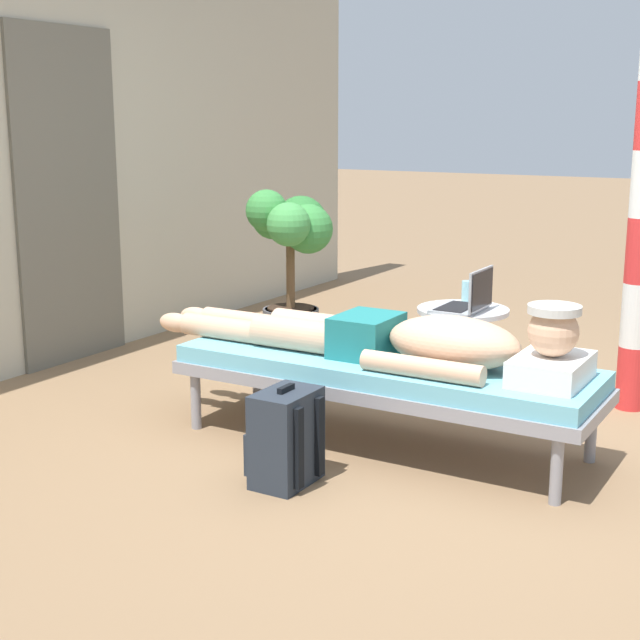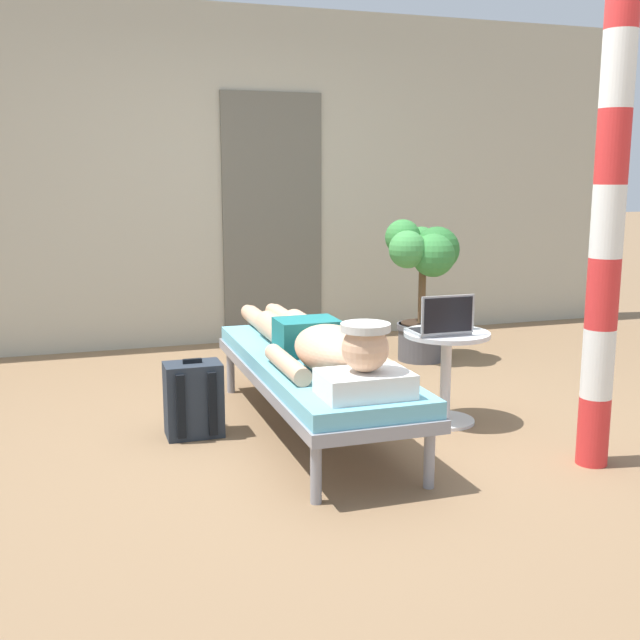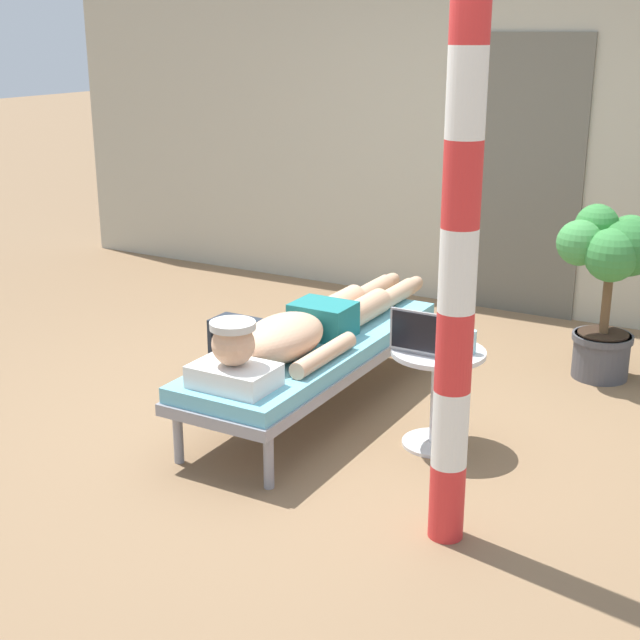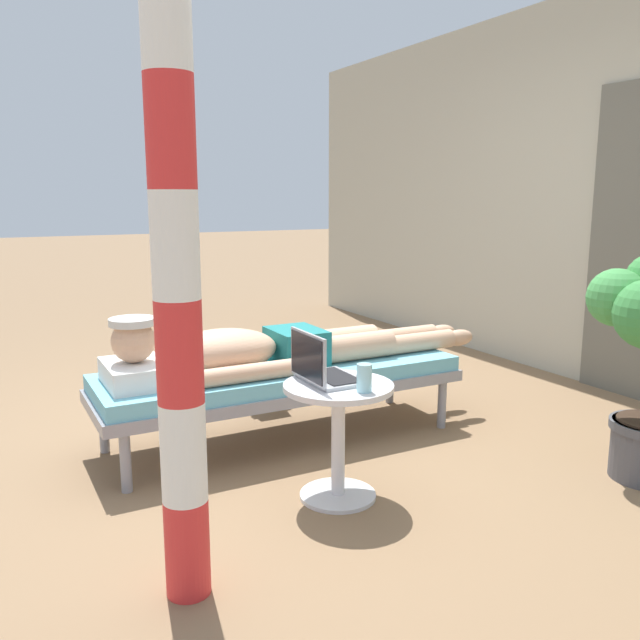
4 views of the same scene
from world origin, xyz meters
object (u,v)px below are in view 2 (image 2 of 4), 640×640
object	(u,v)px
lounge_chair	(312,370)
laptop	(442,324)
drink_glass	(468,319)
porch_post	(608,222)
potted_plant	(423,269)
backpack	(193,400)
side_table	(446,361)
person_reclining	(318,343)

from	to	relation	value
lounge_chair	laptop	distance (m)	0.75
lounge_chair	drink_glass	size ratio (longest dim) A/B	16.80
lounge_chair	porch_post	xyz separation A→B (m)	(1.15, -0.88, 0.83)
porch_post	drink_glass	bearing A→B (deg)	105.68
potted_plant	porch_post	bearing A→B (deg)	-93.47
potted_plant	lounge_chair	bearing A→B (deg)	-134.32
backpack	porch_post	xyz separation A→B (m)	(1.77, -1.02, 0.98)
side_table	drink_glass	world-z (taller)	drink_glass
side_table	potted_plant	distance (m)	1.52
side_table	laptop	size ratio (longest dim) A/B	1.69
lounge_chair	person_reclining	bearing A→B (deg)	-90.00
porch_post	potted_plant	bearing A→B (deg)	86.53
person_reclining	side_table	distance (m)	0.78
laptop	drink_glass	bearing A→B (deg)	22.76
lounge_chair	potted_plant	distance (m)	1.87
laptop	porch_post	xyz separation A→B (m)	(0.44, -0.75, 0.59)
lounge_chair	backpack	size ratio (longest dim) A/B	4.69
laptop	side_table	bearing A→B (deg)	40.52
side_table	laptop	bearing A→B (deg)	-139.48
laptop	potted_plant	xyz separation A→B (m)	(0.58, 1.44, 0.11)
potted_plant	porch_post	size ratio (longest dim) A/B	0.45
person_reclining	drink_glass	world-z (taller)	person_reclining
side_table	laptop	world-z (taller)	laptop
person_reclining	drink_glass	size ratio (longest dim) A/B	18.31
drink_glass	porch_post	world-z (taller)	porch_post
laptop	backpack	world-z (taller)	laptop
person_reclining	backpack	distance (m)	0.74
drink_glass	laptop	bearing A→B (deg)	-157.24
side_table	porch_post	world-z (taller)	porch_post
drink_glass	porch_post	size ratio (longest dim) A/B	0.05
potted_plant	person_reclining	bearing A→B (deg)	-132.10
laptop	drink_glass	world-z (taller)	laptop
person_reclining	laptop	size ratio (longest dim) A/B	7.00
porch_post	backpack	bearing A→B (deg)	150.03
person_reclining	backpack	xyz separation A→B (m)	(-0.62, 0.25, -0.32)
person_reclining	potted_plant	world-z (taller)	potted_plant
lounge_chair	backpack	distance (m)	0.66
lounge_chair	drink_glass	distance (m)	0.95
backpack	potted_plant	size ratio (longest dim) A/B	0.40
porch_post	side_table	bearing A→B (deg)	115.71
person_reclining	drink_glass	distance (m)	0.92
person_reclining	side_table	xyz separation A→B (m)	(0.76, 0.03, -0.16)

